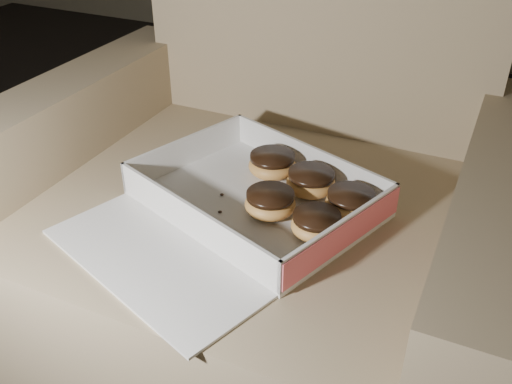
{
  "coord_description": "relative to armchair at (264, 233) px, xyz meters",
  "views": [
    {
      "loc": [
        1.23,
        -0.7,
        1.01
      ],
      "look_at": [
        0.88,
        0.07,
        0.47
      ],
      "focal_mm": 40.0,
      "sensor_mm": 36.0,
      "label": 1
    }
  ],
  "objects": [
    {
      "name": "crumb_e",
      "position": [
        -0.11,
        -0.15,
        0.14
      ],
      "size": [
        0.01,
        0.01,
        0.0
      ],
      "primitive_type": "ellipsoid",
      "color": "black",
      "rests_on": "bakery_box"
    },
    {
      "name": "donut_c",
      "position": [
        0.19,
        -0.06,
        0.16
      ],
      "size": [
        0.09,
        0.09,
        0.04
      ],
      "color": "#CA9246",
      "rests_on": "bakery_box"
    },
    {
      "name": "donut_a",
      "position": [
        0.16,
        -0.14,
        0.16
      ],
      "size": [
        0.08,
        0.08,
        0.04
      ],
      "color": "#CA9246",
      "rests_on": "bakery_box"
    },
    {
      "name": "armchair",
      "position": [
        0.0,
        0.0,
        0.0
      ],
      "size": [
        0.95,
        0.8,
        1.0
      ],
      "color": "#897957",
      "rests_on": "floor"
    },
    {
      "name": "donut_b",
      "position": [
        0.01,
        0.0,
        0.16
      ],
      "size": [
        0.09,
        0.09,
        0.05
      ],
      "color": "#CA9246",
      "rests_on": "bakery_box"
    },
    {
      "name": "crumb_a",
      "position": [
        -0.02,
        -0.15,
        0.14
      ],
      "size": [
        0.01,
        0.01,
        0.0
      ],
      "primitive_type": "ellipsoid",
      "color": "black",
      "rests_on": "bakery_box"
    },
    {
      "name": "bakery_box",
      "position": [
        0.01,
        -0.13,
        0.15
      ],
      "size": [
        0.52,
        0.56,
        0.07
      ],
      "rotation": [
        0.0,
        0.0,
        -0.35
      ],
      "color": "silver",
      "rests_on": "armchair"
    },
    {
      "name": "donut_d",
      "position": [
        0.06,
        -0.12,
        0.16
      ],
      "size": [
        0.09,
        0.09,
        0.04
      ],
      "color": "#CA9246",
      "rests_on": "bakery_box"
    },
    {
      "name": "crumb_c",
      "position": [
        -0.04,
        -0.1,
        0.14
      ],
      "size": [
        0.01,
        0.01,
        0.0
      ],
      "primitive_type": "ellipsoid",
      "color": "black",
      "rests_on": "bakery_box"
    },
    {
      "name": "crumb_d",
      "position": [
        -0.07,
        -0.19,
        0.14
      ],
      "size": [
        0.01,
        0.01,
        0.0
      ],
      "primitive_type": "ellipsoid",
      "color": "black",
      "rests_on": "bakery_box"
    },
    {
      "name": "donut_e",
      "position": [
        0.1,
        -0.03,
        0.16
      ],
      "size": [
        0.09,
        0.09,
        0.04
      ],
      "color": "#CA9246",
      "rests_on": "bakery_box"
    },
    {
      "name": "crumb_b",
      "position": [
        0.08,
        -0.14,
        0.14
      ],
      "size": [
        0.01,
        0.01,
        0.0
      ],
      "primitive_type": "ellipsoid",
      "color": "black",
      "rests_on": "bakery_box"
    }
  ]
}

